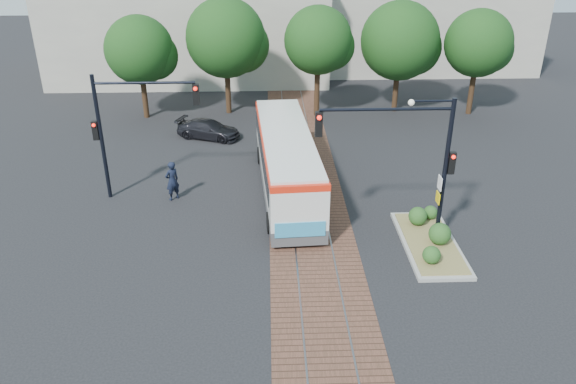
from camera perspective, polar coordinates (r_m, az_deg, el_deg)
The scene contains 10 objects.
ground at distance 24.03m, azimuth 2.44°, elevation -4.40°, with size 120.00×120.00×0.00m, color black.
trackbed at distance 27.53m, azimuth 1.82°, elevation -0.14°, with size 3.60×40.00×0.02m.
tree_row at distance 37.86m, azimuth 2.56°, elevation 14.99°, with size 26.40×5.60×7.67m.
warehouses at distance 50.07m, azimuth -0.65°, elevation 16.58°, with size 40.00×13.00×8.00m.
city_bus at distance 27.18m, azimuth -0.16°, elevation 3.38°, with size 3.09×11.34×3.00m.
traffic_island at distance 23.94m, azimuth 14.23°, elevation -4.47°, with size 2.20×5.20×1.13m.
signal_pole_main at distance 22.10m, azimuth 12.86°, elevation 4.13°, with size 5.49×0.46×6.00m.
signal_pole_left at distance 26.81m, azimuth -16.34°, elevation 6.98°, with size 4.99×0.34×6.00m.
officer at distance 27.11m, azimuth -11.68°, elevation 1.12°, with size 0.71×0.46×1.94m, color black.
parked_car at distance 34.70m, azimuth -8.08°, elevation 6.34°, with size 1.58×3.89×1.13m, color black.
Camera 1 is at (-1.76, -20.59, 12.25)m, focal length 35.00 mm.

